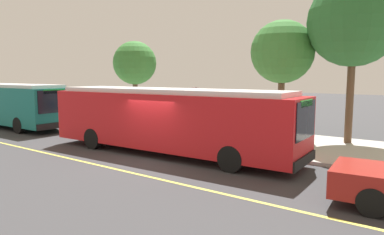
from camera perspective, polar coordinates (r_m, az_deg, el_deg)
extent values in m
plane|color=#38383A|center=(15.28, -5.94, -6.59)|extent=(120.00, 120.00, 0.00)
cube|color=#B7B2A8|center=(20.03, 5.64, -3.15)|extent=(44.00, 6.40, 0.15)
cube|color=#E0D64C|center=(13.78, -12.14, -8.18)|extent=(36.00, 0.14, 0.01)
cube|color=red|center=(15.84, -3.97, -0.39)|extent=(12.34, 3.04, 2.40)
cube|color=silver|center=(15.73, -4.01, 4.31)|extent=(11.35, 2.74, 0.20)
cube|color=black|center=(12.99, 17.95, -0.38)|extent=(0.13, 2.17, 1.34)
cube|color=black|center=(16.84, -1.29, 1.04)|extent=(10.77, 0.47, 1.06)
cube|color=white|center=(17.02, -1.27, -3.21)|extent=(11.63, 0.49, 0.28)
cube|color=#26D83F|center=(12.93, 18.07, 2.20)|extent=(0.09, 1.40, 0.24)
cube|color=black|center=(13.24, 17.78, -6.63)|extent=(0.18, 2.50, 0.36)
cylinder|color=black|center=(15.08, 10.36, -4.90)|extent=(1.01, 0.32, 1.00)
cylinder|color=black|center=(13.04, 6.27, -6.68)|extent=(1.01, 0.32, 1.00)
cylinder|color=black|center=(19.25, -10.50, -2.36)|extent=(1.01, 0.32, 1.00)
cylinder|color=black|center=(17.70, -15.73, -3.31)|extent=(1.01, 0.32, 1.00)
cube|color=#146B66|center=(27.38, -27.53, 1.90)|extent=(10.86, 2.66, 2.40)
cube|color=silver|center=(27.32, -27.68, 4.62)|extent=(9.99, 2.39, 0.20)
cube|color=black|center=(22.65, -21.33, 2.43)|extent=(0.06, 2.17, 1.34)
cube|color=black|center=(27.97, -25.21, 2.71)|extent=(9.53, 0.13, 1.06)
cube|color=silver|center=(28.07, -25.07, 0.13)|extent=(10.29, 0.13, 0.28)
cube|color=#26D83F|center=(22.61, -21.39, 3.92)|extent=(0.04, 1.40, 0.24)
cube|color=black|center=(22.78, -21.15, -1.21)|extent=(0.10, 2.50, 0.36)
cylinder|color=black|center=(25.15, -21.57, -0.58)|extent=(1.00, 0.29, 1.00)
cylinder|color=black|center=(23.99, -26.20, -1.14)|extent=(1.00, 0.29, 1.00)
cylinder|color=black|center=(30.88, -28.25, 0.38)|extent=(1.00, 0.29, 1.00)
cylinder|color=black|center=(11.85, 27.74, -9.43)|extent=(0.78, 0.31, 0.76)
cylinder|color=black|center=(10.12, 27.12, -12.12)|extent=(0.78, 0.31, 0.76)
cylinder|color=#333338|center=(21.25, 2.35, 0.92)|extent=(0.10, 0.10, 2.40)
cylinder|color=#333338|center=(20.19, 0.30, 0.62)|extent=(0.10, 0.10, 2.40)
cylinder|color=#333338|center=(22.79, -3.09, 1.32)|extent=(0.10, 0.10, 2.40)
cylinder|color=#333338|center=(21.81, -5.25, 1.05)|extent=(0.10, 0.10, 2.40)
cube|color=#333338|center=(21.39, -1.51, 4.30)|extent=(2.90, 1.60, 0.08)
cube|color=#4C606B|center=(22.00, -0.46, 1.13)|extent=(2.47, 0.04, 2.16)
cube|color=navy|center=(22.30, -4.14, 1.07)|extent=(0.06, 1.11, 1.82)
cube|color=brown|center=(21.65, -1.24, -0.96)|extent=(1.60, 0.44, 0.06)
cube|color=brown|center=(21.80, -0.86, -0.16)|extent=(1.60, 0.05, 0.44)
cube|color=#333338|center=(22.12, -2.72, -1.39)|extent=(0.08, 0.40, 0.45)
cube|color=#333338|center=(21.25, 0.30, -1.72)|extent=(0.08, 0.40, 0.45)
cylinder|color=#333338|center=(17.85, 0.65, 0.44)|extent=(0.07, 0.07, 2.80)
cube|color=white|center=(17.74, 0.62, 3.97)|extent=(0.44, 0.03, 0.56)
cube|color=red|center=(17.73, 0.59, 3.97)|extent=(0.40, 0.01, 0.16)
cylinder|color=#282D47|center=(20.88, -5.31, -1.35)|extent=(0.14, 0.14, 0.85)
cylinder|color=#282D47|center=(20.74, -5.64, -1.41)|extent=(0.14, 0.14, 0.85)
cube|color=#265999|center=(20.72, -5.50, 0.63)|extent=(0.24, 0.40, 0.62)
sphere|color=tan|center=(20.68, -5.51, 1.79)|extent=(0.22, 0.22, 0.22)
cylinder|color=brown|center=(26.47, -9.13, 2.78)|extent=(0.36, 0.36, 3.10)
sphere|color=#387A33|center=(26.42, -9.25, 8.71)|extent=(3.16, 3.16, 3.16)
cylinder|color=brown|center=(19.31, 24.15, 2.64)|extent=(0.36, 0.36, 4.35)
sphere|color=#28662D|center=(19.45, 24.72, 13.98)|extent=(4.43, 4.43, 4.43)
cylinder|color=brown|center=(20.17, 14.15, 1.79)|extent=(0.36, 0.36, 3.37)
sphere|color=#387A33|center=(20.14, 14.40, 10.25)|extent=(3.43, 3.43, 3.43)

